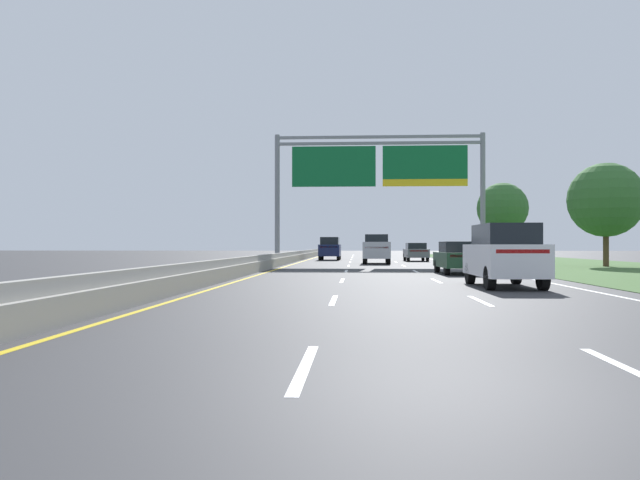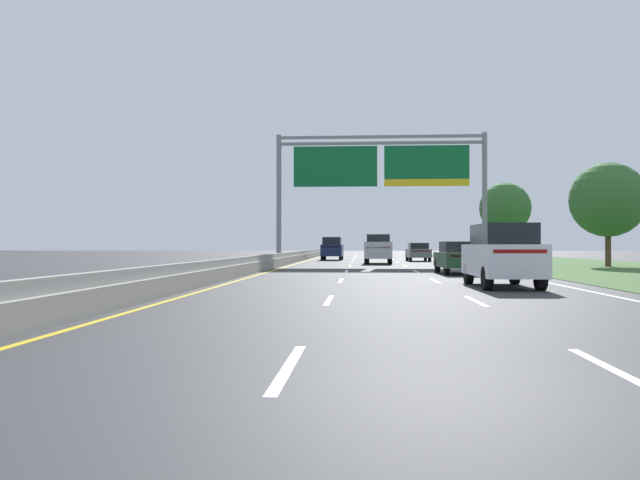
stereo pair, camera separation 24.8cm
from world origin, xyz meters
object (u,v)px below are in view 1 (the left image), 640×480
at_px(pickup_truck_silver, 377,249).
at_px(car_white_right_lane_suv, 504,254).
at_px(overhead_sign_gantry, 379,172).
at_px(car_darkgreen_right_lane_sedan, 458,257).
at_px(roadside_tree_mid, 606,200).
at_px(car_grey_right_lane_sedan, 416,252).
at_px(car_navy_left_lane_suv, 330,248).
at_px(roadside_tree_far, 502,208).

relative_size(pickup_truck_silver, car_white_right_lane_suv, 1.15).
xyz_separation_m(pickup_truck_silver, car_white_right_lane_suv, (3.50, -26.51, 0.02)).
bearing_deg(overhead_sign_gantry, pickup_truck_silver, 93.08).
bearing_deg(car_white_right_lane_suv, car_darkgreen_right_lane_sedan, -0.91).
distance_m(pickup_truck_silver, car_darkgreen_right_lane_sedan, 17.10).
relative_size(overhead_sign_gantry, roadside_tree_mid, 2.25).
relative_size(pickup_truck_silver, car_darkgreen_right_lane_sedan, 1.23).
height_order(car_darkgreen_right_lane_sedan, car_white_right_lane_suv, car_white_right_lane_suv).
bearing_deg(car_grey_right_lane_sedan, car_navy_left_lane_suv, 63.76).
bearing_deg(overhead_sign_gantry, car_white_right_lane_suv, -82.08).
height_order(overhead_sign_gantry, pickup_truck_silver, overhead_sign_gantry).
xyz_separation_m(car_white_right_lane_suv, roadside_tree_mid, (11.04, 20.44, 3.20)).
distance_m(pickup_truck_silver, roadside_tree_far, 13.92).
distance_m(overhead_sign_gantry, roadside_tree_far, 14.95).
bearing_deg(overhead_sign_gantry, car_grey_right_lane_sedan, 70.26).
height_order(pickup_truck_silver, car_navy_left_lane_suv, pickup_truck_silver).
distance_m(overhead_sign_gantry, car_darkgreen_right_lane_sedan, 15.97).
bearing_deg(car_darkgreen_right_lane_sedan, car_navy_left_lane_suv, 13.60).
distance_m(car_grey_right_lane_sedan, car_white_right_lane_suv, 33.94).
xyz_separation_m(pickup_truck_silver, car_grey_right_lane_sedan, (3.60, 7.42, -0.26)).
xyz_separation_m(car_darkgreen_right_lane_sedan, car_grey_right_lane_sedan, (0.11, 24.16, 0.00)).
relative_size(car_white_right_lane_suv, roadside_tree_mid, 0.71).
height_order(overhead_sign_gantry, car_darkgreen_right_lane_sedan, overhead_sign_gantry).
xyz_separation_m(car_grey_right_lane_sedan, roadside_tree_mid, (10.94, -13.49, 3.48)).
xyz_separation_m(car_darkgreen_right_lane_sedan, roadside_tree_far, (7.56, 24.47, 3.74)).
distance_m(car_grey_right_lane_sedan, roadside_tree_mid, 17.71).
bearing_deg(pickup_truck_silver, car_grey_right_lane_sedan, -24.41).
height_order(car_darkgreen_right_lane_sedan, roadside_tree_far, roadside_tree_far).
xyz_separation_m(pickup_truck_silver, car_darkgreen_right_lane_sedan, (3.49, -16.74, -0.26)).
relative_size(car_navy_left_lane_suv, roadside_tree_far, 0.70).
height_order(overhead_sign_gantry, car_grey_right_lane_sedan, overhead_sign_gantry).
bearing_deg(car_navy_left_lane_suv, car_white_right_lane_suv, -168.33).
bearing_deg(car_grey_right_lane_sedan, car_white_right_lane_suv, 178.53).
bearing_deg(roadside_tree_far, roadside_tree_mid, -75.77).
relative_size(car_darkgreen_right_lane_sedan, roadside_tree_mid, 0.66).
height_order(roadside_tree_mid, roadside_tree_far, roadside_tree_far).
bearing_deg(roadside_tree_mid, pickup_truck_silver, 157.34).
bearing_deg(car_white_right_lane_suv, overhead_sign_gantry, 6.95).
distance_m(car_darkgreen_right_lane_sedan, roadside_tree_far, 25.88).
distance_m(roadside_tree_mid, roadside_tree_far, 14.23).
bearing_deg(pickup_truck_silver, car_darkgreen_right_lane_sedan, -166.78).
relative_size(car_darkgreen_right_lane_sedan, roadside_tree_far, 0.66).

